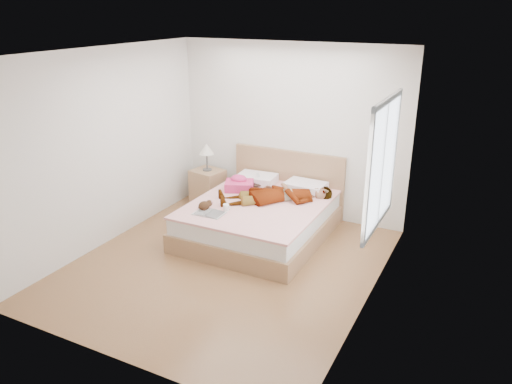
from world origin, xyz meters
TOP-DOWN VIEW (x-y plane):
  - ground at (0.00, 0.00)m, footprint 4.00×4.00m
  - woman at (0.17, 1.17)m, footprint 1.69×1.46m
  - hair at (-0.40, 1.62)m, footprint 0.45×0.54m
  - phone at (-0.33, 1.57)m, footprint 0.08×0.09m
  - room_shell at (1.77, 0.30)m, footprint 4.00×4.00m
  - bed at (0.00, 1.04)m, footprint 1.80×2.08m
  - towel at (-0.50, 1.28)m, footprint 0.50×0.46m
  - magazine at (-0.41, 0.30)m, footprint 0.40×0.27m
  - coffee_mug at (-0.26, 0.50)m, footprint 0.12×0.09m
  - plush_toy at (-0.54, 0.40)m, footprint 0.18×0.23m
  - nightstand at (-1.30, 1.67)m, footprint 0.54×0.50m

SIDE VIEW (x-z plane):
  - ground at x=0.00m, z-range 0.00..0.00m
  - bed at x=0.00m, z-range -0.22..0.78m
  - nightstand at x=-1.30m, z-range -0.17..0.85m
  - magazine at x=-0.41m, z-range 0.51..0.53m
  - hair at x=-0.40m, z-range 0.51..0.58m
  - coffee_mug at x=-0.26m, z-range 0.51..0.60m
  - plush_toy at x=-0.54m, z-range 0.51..0.63m
  - towel at x=-0.50m, z-range 0.49..0.70m
  - woman at x=0.17m, z-range 0.51..0.74m
  - phone at x=-0.33m, z-range 0.65..0.70m
  - room_shell at x=1.77m, z-range -0.50..3.50m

